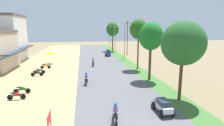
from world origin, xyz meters
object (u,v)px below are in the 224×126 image
at_px(parked_motorbike_second, 22,89).
at_px(motorbike_ahead_fourth, 93,62).
at_px(parked_motorbike_nearest, 17,95).
at_px(car_van_blue, 108,52).
at_px(car_sedan_silver, 163,105).
at_px(parked_motorbike_fifth, 46,66).
at_px(median_tree_nearest, 183,43).
at_px(streetlamp_near, 124,39).
at_px(vendor_umbrella, 50,53).
at_px(median_tree_fourth, 113,29).
at_px(motorbike_ahead_third, 86,79).
at_px(parked_motorbike_third, 37,73).
at_px(streetlamp_mid, 115,38).
at_px(median_tree_third, 139,29).
at_px(median_tree_second, 151,37).
at_px(streetlamp_far, 110,35).
at_px(motorbike_ahead_second, 115,113).
at_px(street_signboard, 49,120).
at_px(utility_pole_near, 127,38).
at_px(parked_motorbike_fourth, 39,71).

bearing_deg(parked_motorbike_second, motorbike_ahead_fourth, 56.75).
bearing_deg(parked_motorbike_nearest, car_van_blue, 64.29).
relative_size(car_sedan_silver, motorbike_ahead_fourth, 1.26).
relative_size(parked_motorbike_fifth, motorbike_ahead_fourth, 1.00).
height_order(median_tree_nearest, streetlamp_near, streetlamp_near).
xyz_separation_m(parked_motorbike_fifth, vendor_umbrella, (0.07, 4.67, 1.75)).
relative_size(parked_motorbike_fifth, median_tree_fourth, 0.20).
distance_m(parked_motorbike_nearest, motorbike_ahead_third, 8.07).
xyz_separation_m(parked_motorbike_third, streetlamp_mid, (16.37, 24.41, 3.93)).
bearing_deg(parked_motorbike_third, median_tree_fourth, 59.84).
distance_m(median_tree_fourth, car_sedan_silver, 43.11).
xyz_separation_m(vendor_umbrella, motorbike_ahead_fourth, (8.43, -4.22, -1.45)).
xyz_separation_m(median_tree_third, streetlamp_mid, (-0.11, 22.14, -2.50)).
relative_size(parked_motorbike_second, median_tree_second, 0.23).
bearing_deg(motorbike_ahead_fourth, parked_motorbike_nearest, -119.92).
distance_m(parked_motorbike_second, streetlamp_far, 45.32).
height_order(parked_motorbike_third, motorbike_ahead_second, motorbike_ahead_second).
bearing_deg(motorbike_ahead_third, streetlamp_near, 62.86).
distance_m(median_tree_second, median_tree_third, 6.95).
bearing_deg(motorbike_ahead_second, median_tree_third, 67.74).
bearing_deg(street_signboard, utility_pole_near, 68.32).
height_order(median_tree_second, motorbike_ahead_third, median_tree_second).
height_order(parked_motorbike_third, motorbike_ahead_third, motorbike_ahead_third).
height_order(median_tree_nearest, streetlamp_far, streetlamp_far).
distance_m(parked_motorbike_third, street_signboard, 16.94).
xyz_separation_m(parked_motorbike_third, streetlamp_far, (16.37, 34.47, 4.21)).
xyz_separation_m(median_tree_third, median_tree_fourth, (-0.22, 25.70, -0.16)).
height_order(streetlamp_near, motorbike_ahead_fourth, streetlamp_near).
distance_m(median_tree_fourth, streetlamp_near, 15.85).
height_order(streetlamp_mid, motorbike_ahead_fourth, streetlamp_mid).
xyz_separation_m(parked_motorbike_fourth, median_tree_second, (16.07, -6.11, 5.52)).
distance_m(parked_motorbike_nearest, median_tree_second, 17.52).
bearing_deg(parked_motorbike_third, streetlamp_mid, 56.16).
relative_size(median_tree_third, median_tree_fourth, 0.98).
xyz_separation_m(streetlamp_near, motorbike_ahead_second, (-7.19, -27.82, -3.84)).
distance_m(streetlamp_far, car_van_blue, 17.17).
relative_size(parked_motorbike_fourth, streetlamp_far, 0.22).
bearing_deg(parked_motorbike_fourth, car_sedan_silver, -50.09).
relative_size(median_tree_fourth, motorbike_ahead_fourth, 4.93).
bearing_deg(median_tree_nearest, vendor_umbrella, 126.18).
xyz_separation_m(parked_motorbike_third, median_tree_fourth, (16.26, 27.97, 6.27)).
bearing_deg(streetlamp_near, motorbike_ahead_fourth, -138.52).
bearing_deg(street_signboard, vendor_umbrella, 99.01).
height_order(parked_motorbike_nearest, car_van_blue, car_van_blue).
relative_size(parked_motorbike_third, median_tree_third, 0.21).
bearing_deg(parked_motorbike_fifth, utility_pole_near, 38.59).
bearing_deg(parked_motorbike_third, parked_motorbike_nearest, -89.05).
height_order(streetlamp_far, motorbike_ahead_third, streetlamp_far).
bearing_deg(parked_motorbike_fourth, streetlamp_mid, 54.45).
bearing_deg(parked_motorbike_fourth, streetlamp_near, 33.32).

